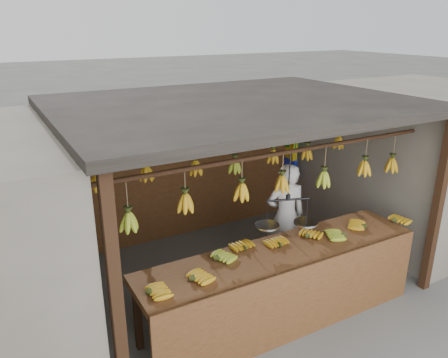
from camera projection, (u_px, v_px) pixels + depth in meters
ground at (235, 273)px, 6.06m from camera, size 80.00×80.00×0.00m
stall at (223, 130)px, 5.66m from camera, size 4.30×3.30×2.40m
neighbor_right at (420, 158)px, 7.32m from camera, size 3.00×3.00×2.30m
counter at (288, 271)px, 4.79m from camera, size 3.50×0.77×0.96m
hanging_bananas at (236, 162)px, 5.51m from camera, size 3.64×2.23×0.38m
balance_scale at (287, 220)px, 4.87m from camera, size 0.69×0.42×0.86m
vendor at (286, 216)px, 6.05m from camera, size 0.63×0.51×1.51m
bag_bundles at (291, 160)px, 7.72m from camera, size 0.08×0.26×1.20m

